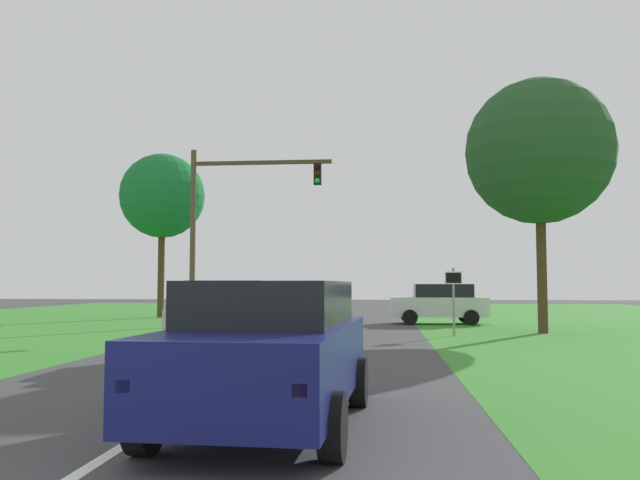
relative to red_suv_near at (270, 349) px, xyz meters
name	(u,v)px	position (x,y,z in m)	size (l,w,h in m)	color
ground_plane	(266,357)	(-1.45, 7.84, -0.98)	(120.00, 120.00, 0.00)	#424244
red_suv_near	(270,349)	(0.00, 0.00, 0.00)	(2.44, 5.01, 1.84)	navy
pickup_truck_lead	(231,318)	(-2.31, 7.69, 0.00)	(2.42, 5.33, 1.89)	silver
traffic_light	(227,211)	(-5.21, 19.27, 3.98)	(6.18, 0.40, 7.66)	brown
keep_moving_sign	(454,292)	(3.92, 14.78, 0.54)	(0.60, 0.09, 2.37)	gray
oak_tree_right	(539,152)	(7.35, 16.54, 5.79)	(5.47, 5.47, 9.51)	#4C351E
crossing_suv_far	(439,303)	(4.04, 21.82, -0.04)	(4.32, 2.14, 1.81)	silver
extra_tree_1	(162,196)	(-10.51, 26.17, 5.62)	(4.60, 4.60, 8.93)	#4C351E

